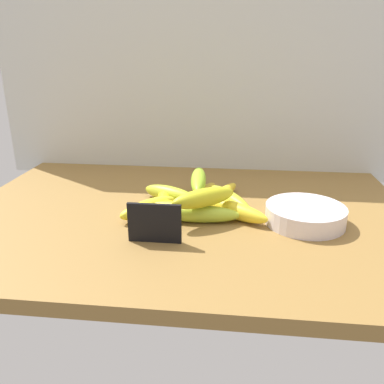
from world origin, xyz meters
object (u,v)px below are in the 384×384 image
banana_8 (184,211)px  banana_10 (198,180)px  banana_2 (149,208)px  banana_6 (221,196)px  chalkboard_sign (155,225)px  banana_4 (170,194)px  banana_1 (199,214)px  banana_7 (234,210)px  fruit_bowl (305,215)px  banana_5 (165,203)px  banana_3 (229,198)px  banana_9 (204,198)px  banana_0 (203,194)px

banana_8 → banana_10: size_ratio=1.01×
banana_2 → banana_6: size_ratio=0.80×
chalkboard_sign → banana_4: 22.62cm
banana_1 → banana_7: bearing=21.0°
fruit_bowl → banana_6: 22.78cm
banana_2 → banana_8: (8.49, -0.85, 0.03)cm
banana_8 → chalkboard_sign: bearing=-110.0°
banana_1 → banana_8: 3.84cm
fruit_bowl → banana_10: 28.74cm
chalkboard_sign → banana_2: bearing=107.6°
banana_4 → banana_6: banana_4 is taller
banana_1 → banana_5: banana_1 is taller
banana_1 → banana_10: 15.13cm
banana_5 → banana_8: size_ratio=1.04×
banana_1 → banana_2: bearing=169.7°
banana_1 → banana_3: size_ratio=1.03×
banana_3 → banana_1: bearing=-121.9°
banana_5 → banana_10: bearing=48.5°
chalkboard_sign → banana_9: (9.11, 10.49, 2.22)cm
banana_4 → banana_7: bearing=-27.9°
banana_1 → banana_5: (-8.96, 6.26, -0.32)cm
banana_7 → banana_10: 15.33cm
banana_0 → banana_5: bearing=-137.7°
fruit_bowl → banana_7: size_ratio=0.98×
banana_0 → banana_9: (1.29, -14.48, 4.40)cm
banana_6 → banana_7: size_ratio=1.10×
banana_2 → banana_3: size_ratio=0.87×
banana_9 → banana_1: bearing=168.4°
banana_6 → chalkboard_sign: bearing=-117.1°
banana_1 → banana_3: bearing=58.1°
banana_0 → banana_1: bearing=-89.3°
banana_5 → banana_7: (16.88, -3.23, 0.37)cm
banana_0 → banana_4: (-8.48, -2.44, 0.40)cm
fruit_bowl → banana_1: 24.14cm
banana_5 → banana_7: bearing=-10.8°
banana_0 → banana_2: banana_2 is taller
banana_2 → banana_4: bearing=70.4°
banana_5 → banana_6: banana_5 is taller
banana_0 → banana_7: 13.84cm
banana_0 → banana_1: 14.26cm
banana_2 → banana_8: same height
chalkboard_sign → banana_8: size_ratio=0.58×
banana_2 → banana_5: size_ratio=0.82×
banana_1 → banana_8: bearing=159.3°
banana_4 → banana_10: bearing=21.9°
banana_0 → banana_1: banana_1 is taller
banana_2 → banana_8: bearing=-5.7°
banana_3 → banana_9: bearing=-116.8°
chalkboard_sign → banana_5: 17.15cm
chalkboard_sign → banana_6: chalkboard_sign is taller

